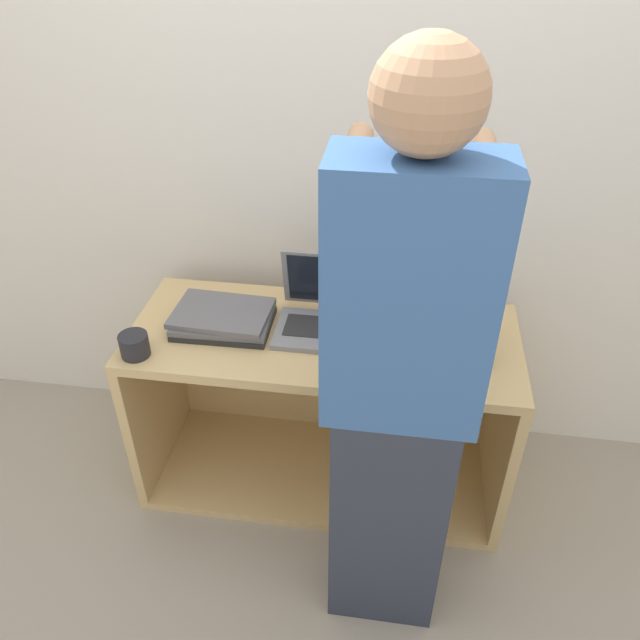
# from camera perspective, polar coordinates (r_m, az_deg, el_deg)

# --- Properties ---
(ground_plane) EXTENTS (12.00, 12.00, 0.00)m
(ground_plane) POSITION_cam_1_polar(r_m,az_deg,el_deg) (2.51, -0.69, -18.62)
(ground_plane) COLOR #9E9384
(wall_back) EXTENTS (8.00, 0.05, 2.40)m
(wall_back) POSITION_cam_1_polar(r_m,az_deg,el_deg) (2.30, 1.75, 14.19)
(wall_back) COLOR silver
(wall_back) RESTS_ON ground_plane
(cart) EXTENTS (1.37, 0.57, 0.72)m
(cart) POSITION_cam_1_polar(r_m,az_deg,el_deg) (2.48, 0.53, -7.03)
(cart) COLOR tan
(cart) RESTS_ON ground_plane
(laptop_open) EXTENTS (0.34, 0.29, 0.25)m
(laptop_open) POSITION_cam_1_polar(r_m,az_deg,el_deg) (2.20, 0.50, 0.54)
(laptop_open) COLOR gray
(laptop_open) RESTS_ON cart
(laptop_stack_left) EXTENTS (0.35, 0.25, 0.06)m
(laptop_stack_left) POSITION_cam_1_polar(r_m,az_deg,el_deg) (2.24, -8.85, 0.14)
(laptop_stack_left) COLOR #232326
(laptop_stack_left) RESTS_ON cart
(laptop_stack_right) EXTENTS (0.36, 0.26, 0.14)m
(laptop_stack_right) POSITION_cam_1_polar(r_m,az_deg,el_deg) (2.14, 10.15, -0.54)
(laptop_stack_right) COLOR gray
(laptop_stack_right) RESTS_ON cart
(person) EXTENTS (0.40, 0.54, 1.81)m
(person) POSITION_cam_1_polar(r_m,az_deg,el_deg) (1.66, 7.28, -6.72)
(person) COLOR #2D3342
(person) RESTS_ON ground_plane
(mug) EXTENTS (0.10, 0.10, 0.08)m
(mug) POSITION_cam_1_polar(r_m,az_deg,el_deg) (2.17, -16.61, -2.22)
(mug) COLOR #232328
(mug) RESTS_ON cart
(inventory_tag) EXTENTS (0.06, 0.02, 0.01)m
(inventory_tag) POSITION_cam_1_polar(r_m,az_deg,el_deg) (2.05, 10.34, 0.22)
(inventory_tag) COLOR red
(inventory_tag) RESTS_ON laptop_stack_right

